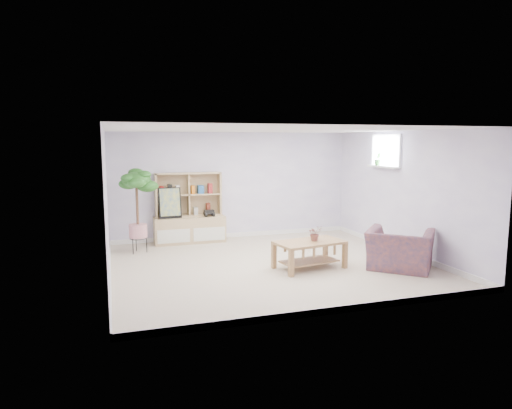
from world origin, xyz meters
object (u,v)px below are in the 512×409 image
object	(u,v)px
coffee_table	(309,255)
armchair	(400,247)
floor_tree	(137,211)
storage_unit	(189,208)

from	to	relation	value
coffee_table	armchair	xyz separation A→B (m)	(1.46, -0.53, 0.15)
floor_tree	armchair	world-z (taller)	floor_tree
storage_unit	armchair	xyz separation A→B (m)	(3.09, -3.21, -0.37)
storage_unit	coffee_table	distance (m)	3.18
storage_unit	coffee_table	bearing A→B (deg)	-58.60
armchair	floor_tree	bearing A→B (deg)	11.06
coffee_table	floor_tree	xyz separation A→B (m)	(-2.76, 2.07, 0.60)
floor_tree	armchair	xyz separation A→B (m)	(4.22, -2.61, -0.44)
storage_unit	armchair	bearing A→B (deg)	-46.10
coffee_table	armchair	world-z (taller)	armchair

